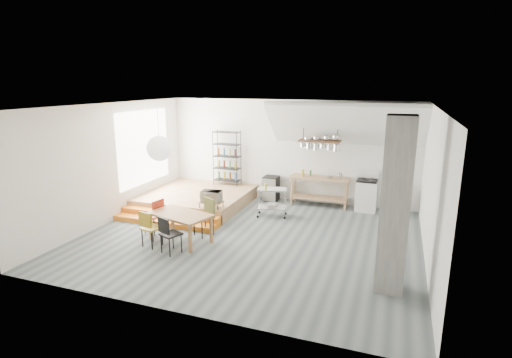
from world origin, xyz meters
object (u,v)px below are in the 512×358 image
at_px(dining_table, 180,216).
at_px(rolling_cart, 272,198).
at_px(mini_fridge, 271,188).
at_px(stove, 366,195).

bearing_deg(dining_table, rolling_cart, 74.84).
bearing_deg(rolling_cart, dining_table, -133.11).
relative_size(rolling_cart, mini_fridge, 1.13).
xyz_separation_m(rolling_cart, mini_fridge, (-0.51, 1.51, -0.13)).
relative_size(dining_table, rolling_cart, 1.83).
xyz_separation_m(dining_table, mini_fridge, (1.00, 3.98, -0.23)).
bearing_deg(dining_table, mini_fridge, 92.04).
xyz_separation_m(dining_table, rolling_cart, (1.51, 2.48, -0.10)).
xyz_separation_m(stove, dining_table, (-3.97, -3.94, 0.14)).
relative_size(stove, rolling_cart, 1.31).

